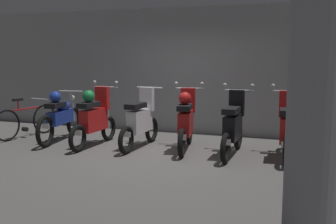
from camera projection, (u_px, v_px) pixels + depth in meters
name	position (u px, v px, depth m)	size (l,w,h in m)	color
ground_plane	(154.00, 154.00, 7.52)	(80.00, 80.00, 0.00)	#565451
back_wall	(191.00, 70.00, 9.56)	(16.00, 0.30, 2.92)	gray
motorbike_slot_0	(60.00, 116.00, 8.64)	(0.56, 1.95, 1.08)	black
motorbike_slot_1	(94.00, 118.00, 8.15)	(0.59, 1.68, 1.29)	black
motorbike_slot_2	(140.00, 121.00, 8.02)	(0.56, 1.68, 1.18)	black
motorbike_slot_3	(186.00, 121.00, 7.78)	(0.58, 1.67, 1.29)	black
motorbike_slot_4	(233.00, 127.00, 7.36)	(0.59, 1.68, 1.29)	black
motorbike_slot_5	(286.00, 129.00, 7.18)	(0.59, 1.68, 1.29)	black
bicycle	(26.00, 121.00, 9.04)	(0.51, 1.71, 0.89)	black
support_pillar	(319.00, 94.00, 3.80)	(0.58, 0.58, 2.92)	gray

